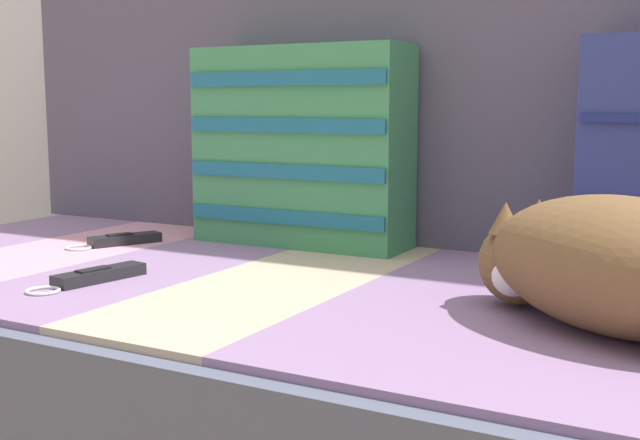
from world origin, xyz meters
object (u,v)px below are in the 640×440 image
couch (300,399)px  game_remote_near (95,276)px  sleeping_cat (605,266)px  game_remote_far (121,240)px  throw_pillow_striped (301,147)px

couch → game_remote_near: 0.38m
couch → sleeping_cat: 0.56m
couch → game_remote_far: bearing=171.6°
couch → sleeping_cat: (0.47, -0.10, 0.28)m
throw_pillow_striped → game_remote_near: bearing=-103.7°
couch → throw_pillow_striped: bearing=119.5°
game_remote_near → game_remote_far: 0.32m
game_remote_far → sleeping_cat: bearing=-10.6°
throw_pillow_striped → game_remote_far: (-0.30, -0.17, -0.18)m
throw_pillow_striped → game_remote_near: throw_pillow_striped is taller
couch → throw_pillow_striped: 0.47m
couch → throw_pillow_striped: throw_pillow_striped is taller
sleeping_cat → game_remote_far: sleeping_cat is taller
game_remote_far → couch: bearing=-8.4°
throw_pillow_striped → game_remote_far: bearing=-150.1°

